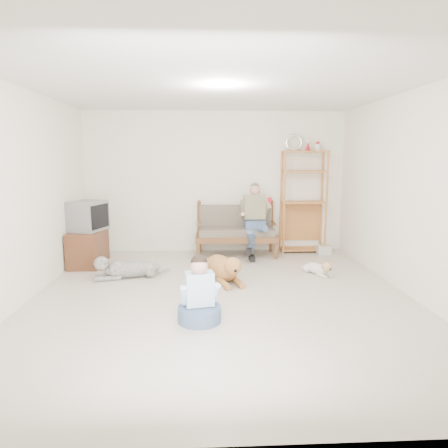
{
  "coord_description": "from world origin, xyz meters",
  "views": [
    {
      "loc": [
        -0.22,
        -5.02,
        1.82
      ],
      "look_at": [
        0.08,
        1.0,
        0.82
      ],
      "focal_mm": 32.0,
      "sensor_mm": 36.0,
      "label": 1
    }
  ],
  "objects": [
    {
      "name": "book_stack",
      "position": [
        2.06,
        2.32,
        0.08
      ],
      "size": [
        0.25,
        0.18,
        0.16
      ],
      "primitive_type": "cube",
      "rotation": [
        0.0,
        0.0,
        -0.02
      ],
      "color": "silver",
      "rests_on": "ground"
    },
    {
      "name": "man",
      "position": [
        0.69,
        2.13,
        0.62
      ],
      "size": [
        0.52,
        0.74,
        1.2
      ],
      "color": "#486185",
      "rests_on": "loveseat"
    },
    {
      "name": "crt_tv",
      "position": [
        -2.19,
        1.76,
        0.85
      ],
      "size": [
        0.64,
        0.72,
        0.5
      ],
      "rotation": [
        0.0,
        0.0,
        -0.31
      ],
      "color": "slate",
      "rests_on": "tv_stand"
    },
    {
      "name": "tv_stand",
      "position": [
        -2.23,
        1.78,
        0.3
      ],
      "size": [
        0.5,
        0.9,
        0.6
      ],
      "rotation": [
        0.0,
        0.0,
        -0.0
      ],
      "color": "brown",
      "rests_on": "ground"
    },
    {
      "name": "ceiling",
      "position": [
        0.0,
        0.0,
        2.7
      ],
      "size": [
        5.5,
        5.5,
        0.0
      ],
      "primitive_type": "plane",
      "rotation": [
        3.14,
        0.0,
        0.0
      ],
      "color": "silver",
      "rests_on": "ground"
    },
    {
      "name": "wall_back",
      "position": [
        0.0,
        2.75,
        1.35
      ],
      "size": [
        5.0,
        0.0,
        5.0
      ],
      "primitive_type": "plane",
      "rotation": [
        1.57,
        0.0,
        0.0
      ],
      "color": "white",
      "rests_on": "ground"
    },
    {
      "name": "wall_outlet",
      "position": [
        -1.25,
        2.73,
        0.3
      ],
      "size": [
        0.12,
        0.02,
        0.08
      ],
      "primitive_type": "cube",
      "color": "white",
      "rests_on": "ground"
    },
    {
      "name": "wall_left",
      "position": [
        -2.5,
        0.0,
        1.35
      ],
      "size": [
        0.0,
        5.5,
        5.5
      ],
      "primitive_type": "plane",
      "rotation": [
        1.57,
        0.0,
        1.57
      ],
      "color": "white",
      "rests_on": "ground"
    },
    {
      "name": "child",
      "position": [
        -0.28,
        -0.75,
        0.28
      ],
      "size": [
        0.49,
        0.49,
        0.77
      ],
      "rotation": [
        0.0,
        0.0,
        0.19
      ],
      "color": "#486185",
      "rests_on": "ground"
    },
    {
      "name": "wall_right",
      "position": [
        2.5,
        0.0,
        1.35
      ],
      "size": [
        0.0,
        5.5,
        5.5
      ],
      "primitive_type": "plane",
      "rotation": [
        1.57,
        0.0,
        -1.57
      ],
      "color": "white",
      "rests_on": "ground"
    },
    {
      "name": "floor",
      "position": [
        0.0,
        0.0,
        0.0
      ],
      "size": [
        5.5,
        5.5,
        0.0
      ],
      "primitive_type": "plane",
      "color": "beige",
      "rests_on": "ground"
    },
    {
      "name": "shaggy_dog",
      "position": [
        -1.43,
        0.96,
        0.15
      ],
      "size": [
        1.19,
        0.5,
        0.36
      ],
      "rotation": [
        0.0,
        0.0,
        -1.3
      ],
      "color": "beige",
      "rests_on": "ground"
    },
    {
      "name": "wall_front",
      "position": [
        0.0,
        -2.75,
        1.35
      ],
      "size": [
        5.0,
        0.0,
        5.0
      ],
      "primitive_type": "plane",
      "rotation": [
        -1.57,
        0.0,
        0.0
      ],
      "color": "white",
      "rests_on": "ground"
    },
    {
      "name": "golden_retriever",
      "position": [
        0.07,
        0.84,
        0.18
      ],
      "size": [
        0.59,
        1.4,
        0.44
      ],
      "rotation": [
        0.0,
        0.0,
        0.25
      ],
      "color": "#C77D45",
      "rests_on": "ground"
    },
    {
      "name": "loveseat",
      "position": [
        0.37,
        2.36,
        0.49
      ],
      "size": [
        1.51,
        0.73,
        0.95
      ],
      "rotation": [
        0.0,
        0.0,
        -0.02
      ],
      "color": "brown",
      "rests_on": "ground"
    },
    {
      "name": "terrier",
      "position": [
        1.58,
        0.97,
        0.1
      ],
      "size": [
        0.38,
        0.6,
        0.25
      ],
      "rotation": [
        0.0,
        0.0,
        0.47
      ],
      "color": "white",
      "rests_on": "ground"
    },
    {
      "name": "etagere",
      "position": [
        1.69,
        2.55,
        1.0
      ],
      "size": [
        0.87,
        0.38,
        2.27
      ],
      "color": "#C37C3D",
      "rests_on": "ground"
    }
  ]
}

